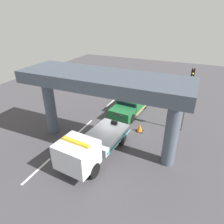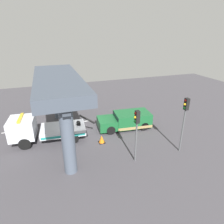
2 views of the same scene
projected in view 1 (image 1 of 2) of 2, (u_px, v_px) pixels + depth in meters
ground_plane at (113, 134)px, 16.74m from camera, size 60.00×40.00×0.10m
lane_stripe_west at (112, 102)px, 22.61m from camera, size 2.60×0.16×0.01m
lane_stripe_mid at (85, 127)px, 17.73m from camera, size 2.60×0.16×0.01m
lane_stripe_east at (37, 171)px, 12.84m from camera, size 2.60×0.16×0.01m
tow_truck_white at (90, 146)px, 13.25m from camera, size 7.33×2.93×2.46m
towed_van_green at (131, 105)px, 20.05m from camera, size 5.37×2.64×1.58m
overpass_structure at (103, 87)px, 13.15m from camera, size 3.60×11.66×5.68m
traffic_light_near at (191, 81)px, 19.01m from camera, size 0.39×0.32×4.52m
traffic_light_far at (187, 99)px, 15.90m from camera, size 0.39×0.32×4.06m
traffic_cone_orange at (140, 128)px, 16.96m from camera, size 0.56×0.56×0.67m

